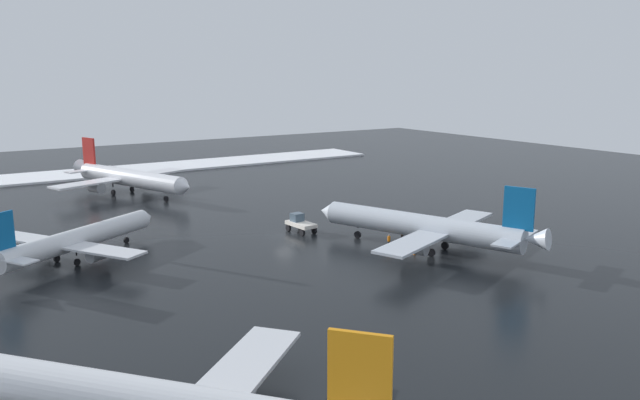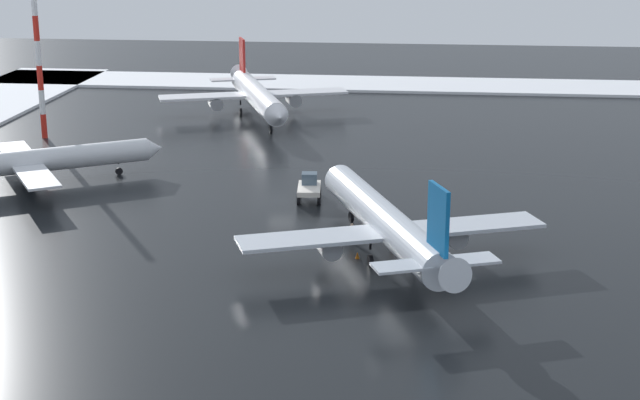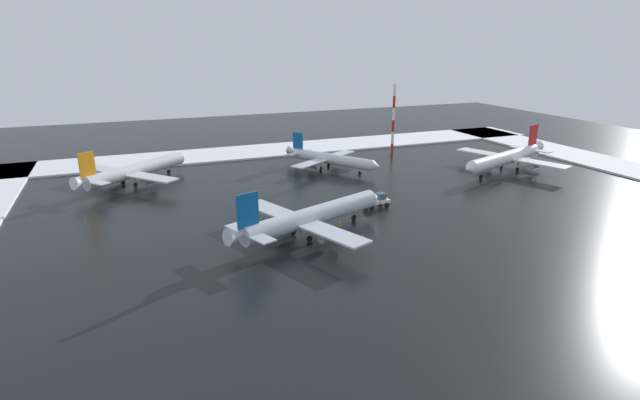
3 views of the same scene
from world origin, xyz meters
name	(u,v)px [view 3 (image 3 of 3)]	position (x,y,z in m)	size (l,w,h in m)	color
ground_plane	(368,203)	(0.00, 0.00, 0.00)	(240.00, 240.00, 0.00)	black
snow_bank_far	(284,149)	(0.00, -50.00, 0.21)	(152.00, 16.00, 0.43)	white
snow_bank_left	(628,169)	(-67.00, 0.00, 0.21)	(14.00, 116.00, 0.43)	white
airplane_distant_tail	(310,217)	(15.33, 10.87, 2.98)	(29.20, 24.70, 9.03)	silver
airplane_foreground_jet	(135,170)	(38.65, -29.30, 2.88)	(24.14, 22.25, 8.72)	silver
airplane_far_rear	(506,158)	(-39.56, -9.19, 3.11)	(30.64, 25.88, 9.41)	white
airplane_parked_portside	(330,159)	(-3.37, -25.65, 2.49)	(19.43, 22.66, 7.55)	silver
pushback_tug	(378,200)	(-0.56, 2.71, 1.28)	(4.78, 2.65, 2.50)	silver
ground_crew_beside_wing	(340,226)	(10.62, 11.30, 0.97)	(0.36, 0.36, 1.71)	black
ground_crew_near_tug	(322,220)	(12.11, 7.89, 0.97)	(0.36, 0.36, 1.71)	black
antenna_mast	(393,120)	(-24.09, -33.47, 9.08)	(0.70, 0.70, 18.16)	red
traffic_cone_near_nose	(363,235)	(8.27, 14.57, 0.28)	(0.36, 0.36, 0.55)	orange
traffic_cone_mid_line	(301,229)	(16.06, 8.64, 0.28)	(0.36, 0.36, 0.55)	orange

